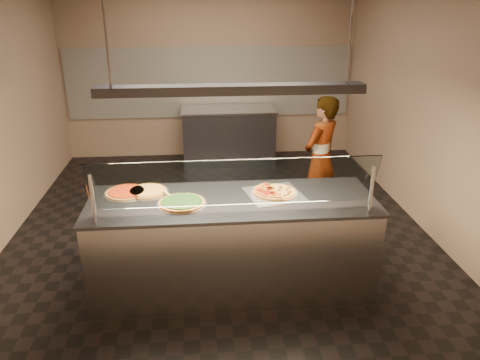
{
  "coord_description": "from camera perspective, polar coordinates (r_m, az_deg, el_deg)",
  "views": [
    {
      "loc": [
        -0.23,
        -5.17,
        2.69
      ],
      "look_at": [
        0.15,
        -0.96,
        1.02
      ],
      "focal_mm": 35.0,
      "sensor_mm": 36.0,
      "label": 1
    }
  ],
  "objects": [
    {
      "name": "pizza_spatula",
      "position": [
        4.43,
        -8.18,
        -1.73
      ],
      "size": [
        0.25,
        0.2,
        0.02
      ],
      "color": "#B7B7BC",
      "rests_on": "pizza_spinach"
    },
    {
      "name": "perforated_tray",
      "position": [
        4.46,
        4.24,
        -1.67
      ],
      "size": [
        0.6,
        0.6,
        0.01
      ],
      "color": "silver",
      "rests_on": "serving_counter"
    },
    {
      "name": "serving_counter",
      "position": [
        4.55,
        -0.93,
        -7.72
      ],
      "size": [
        2.67,
        0.94,
        0.93
      ],
      "color": "#B7B7BC",
      "rests_on": "ground"
    },
    {
      "name": "pizza_spinach",
      "position": [
        4.27,
        -7.12,
        -2.73
      ],
      "size": [
        0.45,
        0.45,
        0.03
      ],
      "color": "silver",
      "rests_on": "serving_counter"
    },
    {
      "name": "pizza_tomato",
      "position": [
        4.6,
        -13.68,
        -1.42
      ],
      "size": [
        0.42,
        0.42,
        0.03
      ],
      "color": "silver",
      "rests_on": "serving_counter"
    },
    {
      "name": "pizza_cheese",
      "position": [
        4.58,
        -11.26,
        -1.32
      ],
      "size": [
        0.41,
        0.41,
        0.03
      ],
      "color": "silver",
      "rests_on": "serving_counter"
    },
    {
      "name": "sneeze_guard",
      "position": [
        3.92,
        -0.61,
        -0.43
      ],
      "size": [
        2.43,
        0.18,
        0.54
      ],
      "color": "#B7B7BC",
      "rests_on": "serving_counter"
    },
    {
      "name": "lamp_rod_left",
      "position": [
        4.03,
        -16.18,
        17.96
      ],
      "size": [
        0.02,
        0.02,
        1.01
      ],
      "primitive_type": "cylinder",
      "color": "#B7B7BC",
      "rests_on": "ceiling"
    },
    {
      "name": "half_pizza_sausage",
      "position": [
        4.47,
        5.56,
        -1.4
      ],
      "size": [
        0.29,
        0.45,
        0.04
      ],
      "color": "brown",
      "rests_on": "perforated_tray"
    },
    {
      "name": "wall_right",
      "position": [
        5.98,
        22.46,
        8.41
      ],
      "size": [
        0.02,
        6.0,
        3.0
      ],
      "primitive_type": "cube",
      "color": "#92765E",
      "rests_on": "ground"
    },
    {
      "name": "lamp_rod_right",
      "position": [
        4.17,
        13.47,
        18.3
      ],
      "size": [
        0.02,
        0.02,
        1.01
      ],
      "primitive_type": "cylinder",
      "color": "#B7B7BC",
      "rests_on": "ceiling"
    },
    {
      "name": "heat_lamp_housing",
      "position": [
        4.04,
        -1.05,
        10.97
      ],
      "size": [
        2.3,
        0.18,
        0.08
      ],
      "primitive_type": "cube",
      "color": "#3E3E44",
      "rests_on": "ceiling"
    },
    {
      "name": "ground",
      "position": [
        5.84,
        -2.38,
        -6.05
      ],
      "size": [
        5.0,
        6.0,
        0.02
      ],
      "primitive_type": "cube",
      "color": "black",
      "rests_on": "ground"
    },
    {
      "name": "wall_back",
      "position": [
        8.27,
        -3.67,
        13.18
      ],
      "size": [
        5.0,
        0.02,
        3.0
      ],
      "primitive_type": "cube",
      "color": "#92765E",
      "rests_on": "ground"
    },
    {
      "name": "tile_band",
      "position": [
        8.27,
        -3.63,
        11.78
      ],
      "size": [
        4.9,
        0.02,
        1.2
      ],
      "primitive_type": "cube",
      "color": "silver",
      "rests_on": "wall_back"
    },
    {
      "name": "worker",
      "position": [
        5.97,
        9.8,
        2.62
      ],
      "size": [
        0.68,
        0.67,
        1.58
      ],
      "primitive_type": "imported",
      "rotation": [
        0.0,
        0.0,
        3.89
      ],
      "color": "black",
      "rests_on": "ground"
    },
    {
      "name": "half_pizza_pepperoni",
      "position": [
        4.44,
        2.98,
        -1.39
      ],
      "size": [
        0.29,
        0.45,
        0.05
      ],
      "color": "brown",
      "rests_on": "perforated_tray"
    },
    {
      "name": "wall_front",
      "position": [
        2.48,
        0.8,
        -7.12
      ],
      "size": [
        5.0,
        0.02,
        3.0
      ],
      "primitive_type": "cube",
      "color": "#92765E",
      "rests_on": "ground"
    },
    {
      "name": "prep_table",
      "position": [
        8.05,
        -1.41,
        5.46
      ],
      "size": [
        1.58,
        0.74,
        0.93
      ],
      "color": "#3E3E44",
      "rests_on": "ground"
    }
  ]
}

